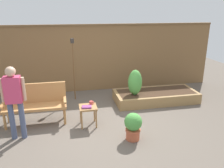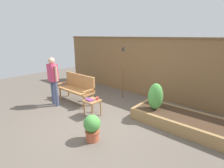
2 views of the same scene
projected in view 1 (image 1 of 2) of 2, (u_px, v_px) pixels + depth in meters
name	position (u px, v px, depth m)	size (l,w,h in m)	color
ground_plane	(103.00, 126.00, 5.31)	(14.00, 14.00, 0.00)	#60564C
fence_back	(89.00, 58.00, 7.38)	(8.40, 0.14, 2.16)	brown
garden_bench	(35.00, 101.00, 5.38)	(1.44, 0.48, 0.94)	#B77F47
side_table	(88.00, 110.00, 5.25)	(0.40, 0.40, 0.48)	#9E7042
cup_on_table	(91.00, 103.00, 5.33)	(0.12, 0.08, 0.08)	#CC4C47
book_on_table	(87.00, 107.00, 5.15)	(0.22, 0.15, 0.03)	#7F3875
potted_boxwood	(133.00, 125.00, 4.70)	(0.37, 0.37, 0.59)	#B75638
raised_planter_bed	(156.00, 96.00, 6.73)	(2.40, 1.00, 0.30)	#997547
shrub_near_bench	(135.00, 82.00, 6.34)	(0.39, 0.39, 0.72)	brown
tiki_torch	(73.00, 59.00, 6.52)	(0.10, 0.10, 1.82)	brown
person_by_bench	(14.00, 97.00, 4.55)	(0.47, 0.20, 1.56)	#475170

